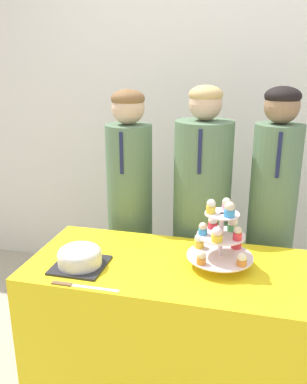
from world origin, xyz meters
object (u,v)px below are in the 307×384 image
at_px(cake_knife, 74,285).
at_px(student_2, 270,233).
at_px(round_cake, 80,256).
at_px(cupcake_stand, 221,236).
at_px(student_0, 130,222).
at_px(student_1, 201,231).

distance_m(cake_knife, student_2, 1.10).
relative_size(round_cake, cupcake_stand, 0.71).
xyz_separation_m(cupcake_stand, student_0, (-0.55, 0.46, -0.18)).
bearing_deg(student_0, cupcake_stand, -40.16).
bearing_deg(cake_knife, student_0, 89.46).
distance_m(round_cake, student_2, 1.02).
height_order(cupcake_stand, student_0, student_0).
height_order(cake_knife, student_0, student_0).
bearing_deg(student_1, cake_knife, -117.63).
bearing_deg(student_2, cupcake_stand, -116.03).
xyz_separation_m(round_cake, student_0, (0.04, 0.62, -0.08)).
bearing_deg(round_cake, cupcake_stand, 14.43).
bearing_deg(student_2, student_1, 180.00).
bearing_deg(student_1, student_2, -0.00).
relative_size(cake_knife, student_2, 0.19).
height_order(round_cake, student_0, student_0).
bearing_deg(student_2, student_0, 180.00).
relative_size(student_1, student_2, 1.00).
height_order(student_1, student_2, same).
height_order(student_0, student_1, student_1).
xyz_separation_m(cake_knife, student_1, (0.41, 0.77, -0.05)).
bearing_deg(cupcake_stand, student_0, 139.84).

